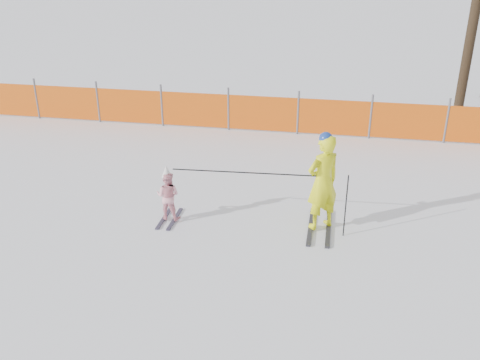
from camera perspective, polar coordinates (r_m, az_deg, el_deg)
ground at (r=9.97m, az=-0.53°, el=-6.41°), size 120.00×120.00×0.00m
adult at (r=10.03m, az=8.82°, el=-0.22°), size 0.81×1.46×1.96m
child at (r=10.52m, az=-7.70°, el=-1.61°), size 0.50×0.91×1.17m
ski_poles at (r=9.98m, az=3.76°, el=-0.31°), size 3.30×0.22×1.24m
safety_fence at (r=15.56m, az=-2.11°, el=7.37°), size 15.69×0.06×1.25m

